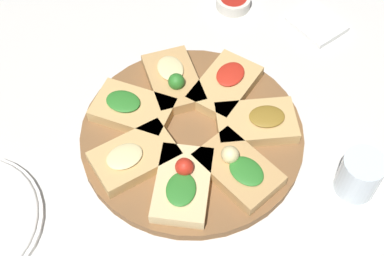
{
  "coord_description": "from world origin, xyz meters",
  "views": [
    {
      "loc": [
        -0.42,
        0.34,
        0.8
      ],
      "look_at": [
        0.0,
        0.0,
        0.03
      ],
      "focal_mm": 50.0,
      "sensor_mm": 36.0,
      "label": 1
    }
  ],
  "objects_px": {
    "dipping_bowl": "(233,2)",
    "water_glass": "(359,175)",
    "napkin_stack": "(317,24)",
    "serving_board": "(192,135)"
  },
  "relations": [
    {
      "from": "napkin_stack",
      "to": "water_glass",
      "type": "bearing_deg",
      "value": 143.43
    },
    {
      "from": "serving_board",
      "to": "dipping_bowl",
      "type": "bearing_deg",
      "value": -52.72
    },
    {
      "from": "dipping_bowl",
      "to": "serving_board",
      "type": "bearing_deg",
      "value": 127.28
    },
    {
      "from": "dipping_bowl",
      "to": "water_glass",
      "type": "bearing_deg",
      "value": 164.3
    },
    {
      "from": "dipping_bowl",
      "to": "napkin_stack",
      "type": "bearing_deg",
      "value": -147.56
    },
    {
      "from": "water_glass",
      "to": "napkin_stack",
      "type": "relative_size",
      "value": 0.76
    },
    {
      "from": "napkin_stack",
      "to": "dipping_bowl",
      "type": "xyz_separation_m",
      "value": [
        0.16,
        0.1,
        0.01
      ]
    },
    {
      "from": "serving_board",
      "to": "napkin_stack",
      "type": "relative_size",
      "value": 3.82
    },
    {
      "from": "water_glass",
      "to": "dipping_bowl",
      "type": "height_order",
      "value": "water_glass"
    },
    {
      "from": "napkin_stack",
      "to": "dipping_bowl",
      "type": "height_order",
      "value": "dipping_bowl"
    }
  ]
}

